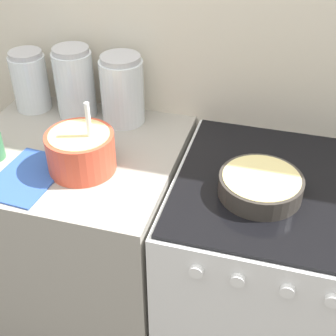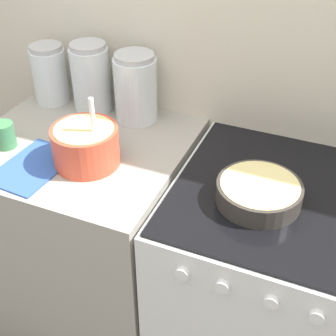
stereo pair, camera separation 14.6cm
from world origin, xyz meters
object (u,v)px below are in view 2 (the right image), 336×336
Objects in this scene: storage_jar_right at (136,92)px; baking_pan at (259,192)px; stove at (261,292)px; storage_jar_left at (50,78)px; storage_jar_middle at (91,82)px; mixing_bowl at (86,144)px; tin_can at (4,135)px.

baking_pan is at bearing -29.21° from storage_jar_right.
stove is at bearing -21.93° from storage_jar_right.
baking_pan is at bearing -127.62° from stove.
storage_jar_left is 0.19m from storage_jar_middle.
storage_jar_left reaches higher than stove.
tin_can is (-0.32, -0.02, -0.03)m from mixing_bowl.
storage_jar_middle is 0.19m from storage_jar_right.
storage_jar_right is (0.02, 0.33, 0.04)m from mixing_bowl.
storage_jar_middle reaches higher than storage_jar_left.
mixing_bowl is 0.49m from storage_jar_left.
storage_jar_middle is at bearing 0.00° from storage_jar_left.
baking_pan is 0.94× the size of storage_jar_middle.
mixing_bowl reaches higher than storage_jar_left.
stove is 3.46× the size of storage_jar_middle.
storage_jar_left is (-0.99, 0.24, 0.57)m from stove.
tin_can is at bearing -176.95° from baking_pan.
storage_jar_middle is 2.98× the size of tin_can.
baking_pan is 0.90m from tin_can.
storage_jar_right reaches higher than baking_pan.
mixing_bowl is at bearing -171.90° from stove.
storage_jar_left is 2.59× the size of tin_can.
storage_jar_right is at bearing 158.07° from stove.
storage_jar_middle is (-0.75, 0.31, 0.08)m from baking_pan.
baking_pan is at bearing -18.33° from storage_jar_left.
storage_jar_middle is at bearing 116.95° from mixing_bowl.
stove is at bearing 6.88° from tin_can.
mixing_bowl is at bearing -63.05° from storage_jar_middle.
stove is 1.17m from storage_jar_left.
storage_jar_left is (-0.36, 0.33, 0.03)m from mixing_bowl.
storage_jar_right is at bearing 0.00° from storage_jar_left.
baking_pan is 1.09× the size of storage_jar_left.
storage_jar_right reaches higher than stove.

